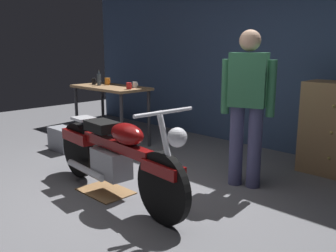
# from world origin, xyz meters

# --- Properties ---
(ground_plane) EXTENTS (12.00, 12.00, 0.00)m
(ground_plane) POSITION_xyz_m (0.00, 0.00, 0.00)
(ground_plane) COLOR slate
(back_wall) EXTENTS (8.00, 0.12, 3.10)m
(back_wall) POSITION_xyz_m (0.00, 2.80, 1.55)
(back_wall) COLOR #384C70
(back_wall) RESTS_ON ground_plane
(workbench) EXTENTS (1.30, 0.64, 0.90)m
(workbench) POSITION_xyz_m (-1.92, 1.33, 0.79)
(workbench) COLOR #99724C
(workbench) RESTS_ON ground_plane
(motorcycle) EXTENTS (2.19, 0.60, 1.00)m
(motorcycle) POSITION_xyz_m (-0.15, 0.03, 0.45)
(motorcycle) COLOR black
(motorcycle) RESTS_ON ground_plane
(person_standing) EXTENTS (0.54, 0.33, 1.67)m
(person_standing) POSITION_xyz_m (0.61, 1.22, 0.93)
(person_standing) COLOR #484A74
(person_standing) RESTS_ON ground_plane
(drip_tray) EXTENTS (0.56, 0.40, 0.01)m
(drip_tray) POSITION_xyz_m (-0.33, 0.04, 0.01)
(drip_tray) COLOR olive
(drip_tray) RESTS_ON ground_plane
(storage_bin) EXTENTS (0.44, 0.32, 0.34)m
(storage_bin) POSITION_xyz_m (-2.07, 0.58, 0.17)
(storage_bin) COLOR gray
(storage_bin) RESTS_ON ground_plane
(mug_black_matte) EXTENTS (0.10, 0.07, 0.10)m
(mug_black_matte) POSITION_xyz_m (-2.32, 1.31, 0.95)
(mug_black_matte) COLOR black
(mug_black_matte) RESTS_ON workbench
(mug_orange_travel) EXTENTS (0.12, 0.09, 0.11)m
(mug_orange_travel) POSITION_xyz_m (-2.12, 1.42, 0.96)
(mug_orange_travel) COLOR orange
(mug_orange_travel) RESTS_ON workbench
(mug_white_ceramic) EXTENTS (0.10, 0.07, 0.09)m
(mug_white_ceramic) POSITION_xyz_m (-1.50, 1.47, 0.94)
(mug_white_ceramic) COLOR white
(mug_white_ceramic) RESTS_ON workbench
(mug_red_diner) EXTENTS (0.11, 0.08, 0.09)m
(mug_red_diner) POSITION_xyz_m (-1.41, 1.28, 0.95)
(mug_red_diner) COLOR red
(mug_red_diner) RESTS_ON workbench
(bottle) EXTENTS (0.06, 0.06, 0.24)m
(bottle) POSITION_xyz_m (-2.15, 1.28, 1.00)
(bottle) COLOR #3F4C59
(bottle) RESTS_ON workbench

